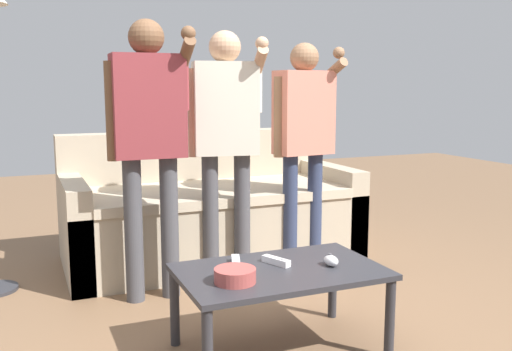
{
  "coord_description": "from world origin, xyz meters",
  "views": [
    {
      "loc": [
        -1.03,
        -2.17,
        1.18
      ],
      "look_at": [
        0.08,
        0.46,
        0.73
      ],
      "focal_mm": 39.51,
      "sensor_mm": 36.0,
      "label": 1
    }
  ],
  "objects": [
    {
      "name": "game_remote_wand_near",
      "position": [
        -0.16,
        0.12,
        0.4
      ],
      "size": [
        0.08,
        0.16,
        0.03
      ],
      "color": "white",
      "rests_on": "coffee_table"
    },
    {
      "name": "ground_plane",
      "position": [
        0.0,
        0.0,
        0.0
      ],
      "size": [
        12.0,
        12.0,
        0.0
      ],
      "primitive_type": "plane",
      "color": "brown"
    },
    {
      "name": "player_right",
      "position": [
        0.63,
        1.0,
        0.92
      ],
      "size": [
        0.44,
        0.28,
        1.46
      ],
      "color": "#2D3856",
      "rests_on": "ground"
    },
    {
      "name": "coffee_table",
      "position": [
        -0.0,
        -0.0,
        0.34
      ],
      "size": [
        0.9,
        0.56,
        0.38
      ],
      "color": "#2D2D33",
      "rests_on": "ground"
    },
    {
      "name": "couch",
      "position": [
        0.16,
        1.5,
        0.31
      ],
      "size": [
        1.96,
        0.94,
        0.86
      ],
      "color": "#B7A88E",
      "rests_on": "ground"
    },
    {
      "name": "player_left",
      "position": [
        -0.38,
        0.86,
        0.97
      ],
      "size": [
        0.45,
        0.31,
        1.54
      ],
      "color": "#47474C",
      "rests_on": "ground"
    },
    {
      "name": "game_remote_wand_far",
      "position": [
        0.01,
        0.07,
        0.4
      ],
      "size": [
        0.09,
        0.15,
        0.03
      ],
      "color": "white",
      "rests_on": "coffee_table"
    },
    {
      "name": "game_remote_nunchuk",
      "position": [
        0.23,
        -0.05,
        0.41
      ],
      "size": [
        0.06,
        0.09,
        0.05
      ],
      "color": "white",
      "rests_on": "coffee_table"
    },
    {
      "name": "player_center",
      "position": [
        0.1,
        0.97,
        0.95
      ],
      "size": [
        0.44,
        0.36,
        1.51
      ],
      "color": "#47474C",
      "rests_on": "ground"
    },
    {
      "name": "snack_bowl",
      "position": [
        -0.25,
        -0.09,
        0.41
      ],
      "size": [
        0.17,
        0.17,
        0.06
      ],
      "primitive_type": "cylinder",
      "color": "#B24C47",
      "rests_on": "coffee_table"
    }
  ]
}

